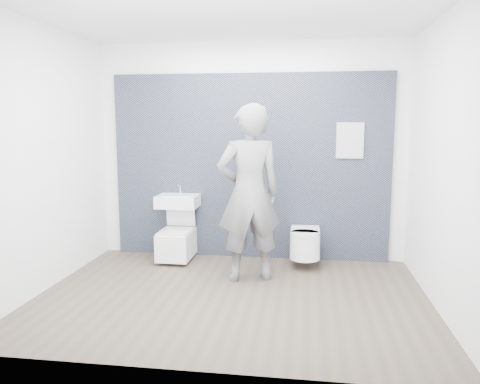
# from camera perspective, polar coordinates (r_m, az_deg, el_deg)

# --- Properties ---
(ground) EXTENTS (4.00, 4.00, 0.00)m
(ground) POSITION_cam_1_polar(r_m,az_deg,el_deg) (4.95, -1.01, -12.56)
(ground) COLOR #4F4235
(ground) RESTS_ON ground
(room_shell) EXTENTS (4.00, 4.00, 4.00)m
(room_shell) POSITION_cam_1_polar(r_m,az_deg,el_deg) (4.62, -1.07, 8.01)
(room_shell) COLOR white
(room_shell) RESTS_ON ground
(tile_wall) EXTENTS (3.60, 0.06, 2.40)m
(tile_wall) POSITION_cam_1_polar(r_m,az_deg,el_deg) (6.33, 1.13, -7.83)
(tile_wall) COLOR black
(tile_wall) RESTS_ON ground
(washbasin) EXTENTS (0.53, 0.39, 0.40)m
(washbasin) POSITION_cam_1_polar(r_m,az_deg,el_deg) (6.12, -7.60, -1.07)
(washbasin) COLOR white
(washbasin) RESTS_ON ground
(toilet_square) EXTENTS (0.41, 0.59, 0.79)m
(toilet_square) POSITION_cam_1_polar(r_m,az_deg,el_deg) (6.14, -7.73, -6.09)
(toilet_square) COLOR white
(toilet_square) RESTS_ON ground
(toilet_rounded) EXTENTS (0.37, 0.62, 0.33)m
(toilet_rounded) POSITION_cam_1_polar(r_m,az_deg,el_deg) (5.88, 7.92, -6.19)
(toilet_rounded) COLOR white
(toilet_rounded) RESTS_ON ground
(info_placard) EXTENTS (0.33, 0.03, 0.45)m
(info_placard) POSITION_cam_1_polar(r_m,az_deg,el_deg) (6.27, 12.77, -8.21)
(info_placard) COLOR white
(info_placard) RESTS_ON ground
(visitor) EXTENTS (0.84, 0.69, 1.98)m
(visitor) POSITION_cam_1_polar(r_m,az_deg,el_deg) (5.22, 1.12, -0.19)
(visitor) COLOR slate
(visitor) RESTS_ON ground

